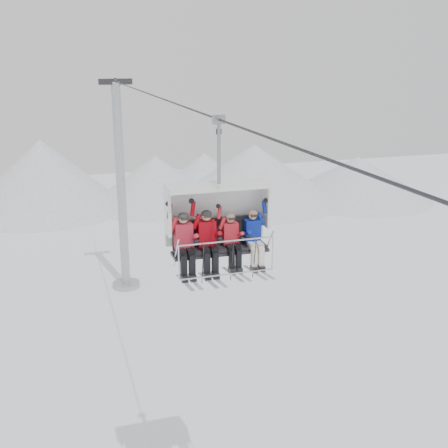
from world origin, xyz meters
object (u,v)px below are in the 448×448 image
object	(u,v)px
lift_tower_right	(122,203)
skier_center_right	(231,239)
chairlift_carrier	(218,217)
skier_far_left	(184,241)
skier_center_left	(207,239)
skier_far_right	(254,236)

from	to	relation	value
lift_tower_right	skier_center_right	bearing A→B (deg)	-89.26
chairlift_carrier	skier_far_left	world-z (taller)	chairlift_carrier
skier_center_left	chairlift_carrier	bearing A→B (deg)	39.54
skier_far_left	skier_center_right	xyz separation A→B (m)	(1.26, -0.01, -0.06)
skier_center_left	skier_far_left	bearing A→B (deg)	-179.81
chairlift_carrier	skier_center_left	bearing A→B (deg)	-140.46
lift_tower_right	chairlift_carrier	distance (m)	21.99
chairlift_carrier	skier_far_right	bearing A→B (deg)	-19.25
chairlift_carrier	skier_center_right	world-z (taller)	chairlift_carrier
chairlift_carrier	skier_center_right	xyz separation A→B (m)	(0.28, -0.32, -0.55)
skier_center_left	skier_center_right	size ratio (longest dim) A/B	1.08
lift_tower_right	skier_far_right	size ratio (longest dim) A/B	7.99
skier_far_left	lift_tower_right	bearing A→B (deg)	87.43
skier_far_left	skier_far_right	bearing A→B (deg)	-0.30
skier_center_right	skier_far_right	world-z (taller)	skier_far_right
skier_center_left	skier_center_right	world-z (taller)	skier_center_left
skier_center_left	skier_center_right	xyz separation A→B (m)	(0.65, -0.02, -0.07)
chairlift_carrier	skier_far_left	distance (m)	1.13
skier_far_left	chairlift_carrier	bearing A→B (deg)	17.37
lift_tower_right	skier_far_left	size ratio (longest dim) A/B	7.51
skier_center_right	skier_far_right	size ratio (longest dim) A/B	1.00
skier_far_right	lift_tower_right	bearing A→B (deg)	92.38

